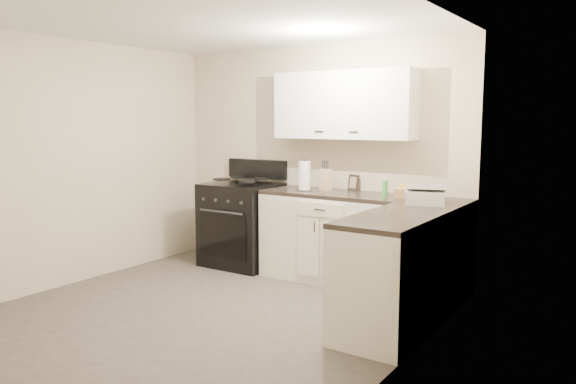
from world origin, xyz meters
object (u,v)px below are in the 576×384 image
Objects in this scene: stove at (243,226)px; wicker_basket at (411,193)px; countertop_grill at (425,197)px; paper_towel at (304,176)px; knife_block at (325,180)px.

stove is 2.09m from wicker_basket.
countertop_grill reaches higher than stove.
paper_towel reaches higher than countertop_grill.
paper_towel is (0.86, -0.02, 0.64)m from stove.
paper_towel is 1.43m from countertop_grill.
wicker_basket is 0.40m from countertop_grill.
paper_towel reaches higher than wicker_basket.
wicker_basket is (2.02, 0.05, 0.53)m from stove.
knife_block is at bearing 144.16° from countertop_grill.
wicker_basket is at bearing 17.12° from knife_block.
stove is 3.49× the size of wicker_basket.
countertop_grill is (0.25, -0.31, 0.01)m from wicker_basket.
paper_towel is (-0.18, -0.14, 0.04)m from knife_block.
knife_block is 0.23m from paper_towel.
knife_block reaches higher than wicker_basket.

